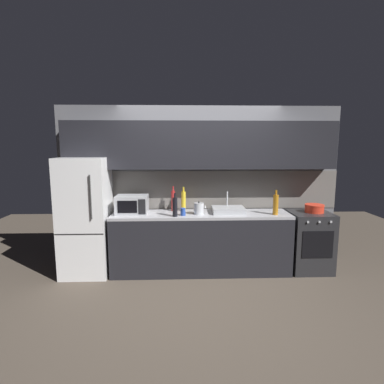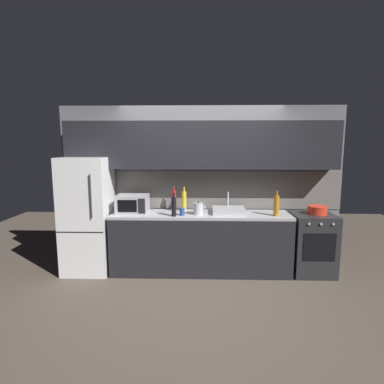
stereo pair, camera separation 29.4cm
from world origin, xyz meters
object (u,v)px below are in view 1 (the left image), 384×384
at_px(mug_blue, 183,212).
at_px(microwave, 132,205).
at_px(wine_bottle_amber, 276,204).
at_px(oven_range, 309,241).
at_px(cooking_pot, 314,208).
at_px(refrigerator, 86,217).
at_px(wine_bottle_yellow, 184,201).
at_px(kettle, 199,209).
at_px(wine_bottle_red, 173,201).
at_px(wine_bottle_dark, 175,207).

bearing_deg(mug_blue, microwave, 168.09).
xyz_separation_m(microwave, wine_bottle_amber, (2.09, -0.15, 0.02)).
height_order(oven_range, wine_bottle_amber, wine_bottle_amber).
xyz_separation_m(microwave, cooking_pot, (2.73, -0.02, -0.07)).
bearing_deg(cooking_pot, wine_bottle_amber, -168.04).
bearing_deg(refrigerator, wine_bottle_yellow, 6.85).
xyz_separation_m(refrigerator, kettle, (1.66, -0.07, 0.12)).
bearing_deg(refrigerator, kettle, -2.42).
bearing_deg(refrigerator, oven_range, -0.02).
bearing_deg(kettle, wine_bottle_amber, -3.28).
relative_size(refrigerator, mug_blue, 16.00).
relative_size(wine_bottle_red, wine_bottle_yellow, 1.03).
bearing_deg(wine_bottle_dark, wine_bottle_yellow, 71.58).
bearing_deg(oven_range, wine_bottle_amber, -167.09).
relative_size(oven_range, wine_bottle_yellow, 2.43).
relative_size(refrigerator, wine_bottle_yellow, 4.67).
height_order(kettle, wine_bottle_dark, wine_bottle_dark).
bearing_deg(wine_bottle_amber, cooking_pot, 11.96).
xyz_separation_m(wine_bottle_red, mug_blue, (0.15, -0.33, -0.11)).
distance_m(oven_range, mug_blue, 1.99).
bearing_deg(wine_bottle_red, mug_blue, -65.63).
bearing_deg(mug_blue, cooking_pot, 4.05).
bearing_deg(microwave, wine_bottle_dark, -18.94).
xyz_separation_m(kettle, wine_bottle_amber, (1.11, -0.06, 0.07)).
height_order(refrigerator, microwave, refrigerator).
bearing_deg(wine_bottle_yellow, wine_bottle_amber, -12.98).
xyz_separation_m(oven_range, microwave, (-2.67, 0.02, 0.58)).
relative_size(microwave, cooking_pot, 1.64).
bearing_deg(oven_range, wine_bottle_dark, -174.43).
height_order(refrigerator, wine_bottle_amber, refrigerator).
distance_m(refrigerator, wine_bottle_yellow, 1.46).
relative_size(wine_bottle_amber, wine_bottle_dark, 1.07).
distance_m(refrigerator, mug_blue, 1.44).
xyz_separation_m(kettle, wine_bottle_dark, (-0.35, -0.13, 0.06)).
height_order(kettle, wine_bottle_red, wine_bottle_red).
bearing_deg(wine_bottle_red, cooking_pot, -5.01).
height_order(wine_bottle_amber, mug_blue, wine_bottle_amber).
bearing_deg(microwave, oven_range, -0.42).
relative_size(wine_bottle_red, wine_bottle_amber, 1.05).
distance_m(microwave, wine_bottle_amber, 2.10).
bearing_deg(kettle, cooking_pot, 2.31).
relative_size(microwave, kettle, 2.39).
bearing_deg(kettle, wine_bottle_yellow, 132.31).
bearing_deg(wine_bottle_red, wine_bottle_yellow, -4.82).
height_order(oven_range, mug_blue, mug_blue).
distance_m(kettle, wine_bottle_dark, 0.37).
bearing_deg(kettle, wine_bottle_dark, -159.47).
bearing_deg(wine_bottle_red, kettle, -34.08).
distance_m(wine_bottle_amber, wine_bottle_dark, 1.46).
xyz_separation_m(kettle, cooking_pot, (1.74, 0.07, -0.02)).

